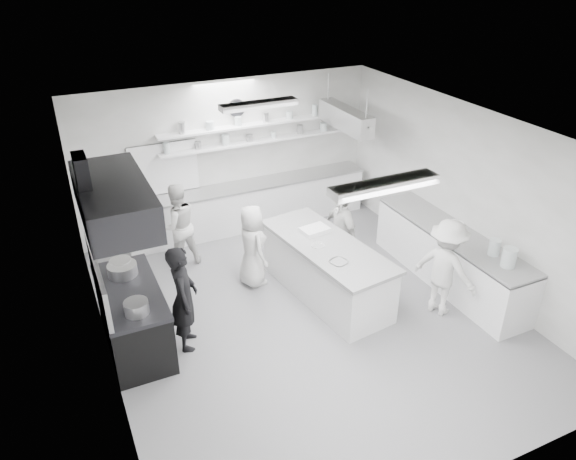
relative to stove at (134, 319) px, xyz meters
name	(u,v)px	position (x,y,z in m)	size (l,w,h in m)	color
floor	(306,313)	(2.60, -0.40, -0.46)	(6.00, 7.00, 0.02)	gray
ceiling	(310,132)	(2.60, -0.40, 2.56)	(6.00, 7.00, 0.02)	white
wall_back	(228,155)	(2.60, 3.10, 1.05)	(6.00, 0.04, 3.00)	silver
wall_front	(472,387)	(2.60, -3.90, 1.05)	(6.00, 0.04, 3.00)	silver
wall_left	(97,278)	(-0.40, -0.40, 1.05)	(0.04, 7.00, 3.00)	silver
wall_right	(467,195)	(5.60, -0.40, 1.05)	(0.04, 7.00, 3.00)	silver
stove	(134,319)	(0.00, 0.00, 0.00)	(0.80, 1.80, 0.90)	black
exhaust_hood	(114,200)	(0.00, 0.00, 1.90)	(0.85, 2.00, 0.50)	#252529
back_counter	(250,206)	(2.90, 2.80, 0.01)	(5.00, 0.60, 0.92)	white
shelf_lower	(263,140)	(3.30, 2.97, 1.30)	(4.20, 0.26, 0.04)	white
shelf_upper	(263,123)	(3.30, 2.97, 1.65)	(4.20, 0.26, 0.04)	white
pass_through_window	(164,168)	(1.30, 3.08, 1.00)	(1.30, 0.04, 1.00)	black
wall_clock	(236,108)	(2.80, 3.06, 2.00)	(0.32, 0.32, 0.05)	white
right_counter	(449,258)	(5.25, -0.60, 0.02)	(0.74, 3.30, 0.94)	white
pot_rack	(345,118)	(4.60, 2.00, 1.85)	(0.30, 1.60, 0.40)	#AFAFAF
light_fixture_front	(385,185)	(2.60, -2.20, 2.49)	(1.30, 0.25, 0.10)	white
light_fixture_rear	(259,105)	(2.60, 1.40, 2.49)	(1.30, 0.25, 0.10)	white
prep_island	(326,271)	(3.14, -0.05, 0.01)	(0.93, 2.50, 0.92)	white
stove_pot	(123,271)	(0.00, 0.42, 0.57)	(0.42, 0.42, 0.22)	#AFAFAF
cook_stove	(184,298)	(0.69, -0.33, 0.37)	(0.60, 0.39, 1.64)	black
cook_back	(177,226)	(1.19, 1.93, 0.34)	(0.77, 0.60, 1.58)	silver
cook_island_left	(252,246)	(2.17, 0.79, 0.28)	(0.71, 0.46, 1.46)	silver
cook_island_right	(340,233)	(3.70, 0.49, 0.33)	(0.91, 0.38, 1.56)	silver
cook_right	(445,268)	(4.58, -1.24, 0.36)	(1.04, 0.60, 1.62)	silver
bowl_island_a	(339,263)	(3.03, -0.62, 0.50)	(0.27, 0.27, 0.07)	#AFAFAF
bowl_island_b	(318,247)	(2.97, -0.05, 0.50)	(0.22, 0.22, 0.07)	white
bowl_right	(456,224)	(5.47, -0.39, 0.52)	(0.26, 0.26, 0.06)	white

